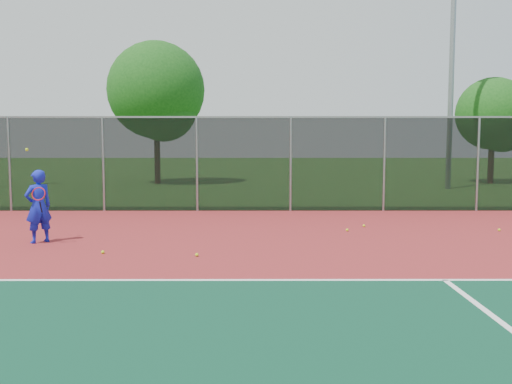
# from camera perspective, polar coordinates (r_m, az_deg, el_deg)

# --- Properties ---
(ground) EXTENTS (120.00, 120.00, 0.00)m
(ground) POSITION_cam_1_polar(r_m,az_deg,el_deg) (6.76, 9.96, -15.20)
(ground) COLOR #265919
(ground) RESTS_ON ground
(court_apron) EXTENTS (30.00, 20.00, 0.02)m
(court_apron) POSITION_cam_1_polar(r_m,az_deg,el_deg) (8.64, 7.61, -10.48)
(court_apron) COLOR maroon
(court_apron) RESTS_ON ground
(fence_back) EXTENTS (30.00, 0.06, 3.03)m
(fence_back) POSITION_cam_1_polar(r_m,az_deg,el_deg) (18.28, 3.48, 2.93)
(fence_back) COLOR black
(fence_back) RESTS_ON court_apron
(tennis_player) EXTENTS (0.70, 0.76, 2.12)m
(tennis_player) POSITION_cam_1_polar(r_m,az_deg,el_deg) (13.64, -20.94, -1.34)
(tennis_player) COLOR #1420C0
(tennis_player) RESTS_ON court_apron
(practice_ball_1) EXTENTS (0.07, 0.07, 0.07)m
(practice_ball_1) POSITION_cam_1_polar(r_m,az_deg,el_deg) (15.31, 10.74, -3.34)
(practice_ball_1) COLOR #C2E21A
(practice_ball_1) RESTS_ON court_apron
(practice_ball_2) EXTENTS (0.07, 0.07, 0.07)m
(practice_ball_2) POSITION_cam_1_polar(r_m,az_deg,el_deg) (11.44, -5.94, -6.26)
(practice_ball_2) COLOR #C2E21A
(practice_ball_2) RESTS_ON court_apron
(practice_ball_4) EXTENTS (0.07, 0.07, 0.07)m
(practice_ball_4) POSITION_cam_1_polar(r_m,az_deg,el_deg) (12.05, -15.07, -5.83)
(practice_ball_4) COLOR #C2E21A
(practice_ball_4) RESTS_ON court_apron
(practice_ball_6) EXTENTS (0.07, 0.07, 0.07)m
(practice_ball_6) POSITION_cam_1_polar(r_m,az_deg,el_deg) (14.56, 9.10, -3.77)
(practice_ball_6) COLOR #C2E21A
(practice_ball_6) RESTS_ON court_apron
(practice_ball_8) EXTENTS (0.07, 0.07, 0.07)m
(practice_ball_8) POSITION_cam_1_polar(r_m,az_deg,el_deg) (15.64, 23.15, -3.50)
(practice_ball_8) COLOR #C2E21A
(practice_ball_8) RESTS_ON court_apron
(floodlight_n) EXTENTS (0.90, 0.40, 12.46)m
(floodlight_n) POSITION_cam_1_polar(r_m,az_deg,el_deg) (28.12, 19.07, 14.67)
(floodlight_n) COLOR gray
(floodlight_n) RESTS_ON ground
(tree_back_left) EXTENTS (4.92, 4.92, 7.23)m
(tree_back_left) POSITION_cam_1_polar(r_m,az_deg,el_deg) (29.65, -9.78, 9.59)
(tree_back_left) COLOR #3A2315
(tree_back_left) RESTS_ON ground
(tree_back_mid) EXTENTS (3.70, 3.70, 5.44)m
(tree_back_mid) POSITION_cam_1_polar(r_m,az_deg,el_deg) (31.77, 22.81, 6.93)
(tree_back_mid) COLOR #3A2315
(tree_back_mid) RESTS_ON ground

